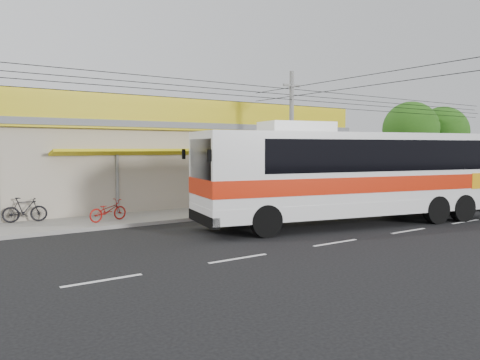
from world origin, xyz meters
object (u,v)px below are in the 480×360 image
object	(u,v)px
coach_bus	(360,170)
motorbike_red	(108,210)
motorbike_dark	(25,210)
tree_far	(444,134)
utility_pole	(292,96)
tree_near	(412,131)

from	to	relation	value
coach_bus	motorbike_red	bearing A→B (deg)	159.42
motorbike_dark	tree_far	world-z (taller)	tree_far
coach_bus	utility_pole	xyz separation A→B (m)	(-0.08, 4.38, 3.50)
motorbike_dark	utility_pole	world-z (taller)	utility_pole
motorbike_red	motorbike_dark	xyz separation A→B (m)	(-2.93, 1.65, 0.06)
tree_far	tree_near	bearing A→B (deg)	177.98
motorbike_dark	utility_pole	distance (m)	13.22
motorbike_red	tree_near	world-z (taller)	tree_near
utility_pole	tree_far	bearing A→B (deg)	8.63
motorbike_red	tree_far	size ratio (longest dim) A/B	0.27
motorbike_red	motorbike_dark	bearing A→B (deg)	46.39
coach_bus	motorbike_dark	size ratio (longest dim) A/B	8.17
motorbike_red	tree_far	world-z (taller)	tree_far
coach_bus	motorbike_dark	xyz separation A→B (m)	(-11.89, 7.41, -1.61)
coach_bus	motorbike_red	size ratio (longest dim) A/B	8.13
motorbike_red	tree_far	distance (m)	26.52
coach_bus	motorbike_red	xyz separation A→B (m)	(-8.96, 5.75, -1.67)
utility_pole	motorbike_red	bearing A→B (deg)	171.18
tree_far	motorbike_red	bearing A→B (deg)	-177.26
motorbike_dark	tree_near	bearing A→B (deg)	-79.11
motorbike_red	coach_bus	bearing A→B (deg)	-136.88
coach_bus	tree_far	xyz separation A→B (m)	(17.28, 7.01, 1.99)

